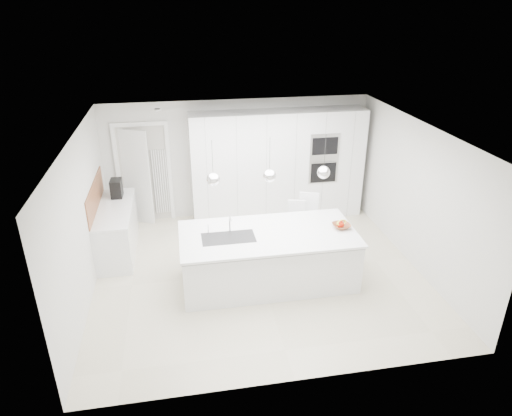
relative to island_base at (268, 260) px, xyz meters
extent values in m
plane|color=beige|center=(-0.10, 0.30, -0.43)|extent=(5.50, 5.50, 0.00)
plane|color=silver|center=(-0.10, 2.80, 0.82)|extent=(5.50, 0.00, 5.50)
plane|color=silver|center=(-2.85, 0.30, 0.82)|extent=(0.00, 5.00, 5.00)
plane|color=white|center=(-0.10, 0.30, 2.07)|extent=(5.50, 5.50, 0.00)
cube|color=white|center=(0.70, 2.50, 0.72)|extent=(3.60, 0.60, 2.30)
cube|color=white|center=(-2.30, 2.72, 0.57)|extent=(0.76, 0.38, 2.00)
cube|color=white|center=(-2.55, 1.50, 0.00)|extent=(0.60, 1.80, 0.86)
cube|color=white|center=(-2.55, 1.50, 0.45)|extent=(0.62, 1.82, 0.04)
cube|color=#925938|center=(-2.84, 1.50, 0.72)|extent=(0.02, 1.80, 0.50)
cube|color=white|center=(0.00, 0.00, 0.00)|extent=(2.80, 1.20, 0.86)
cube|color=white|center=(0.00, 0.05, 0.45)|extent=(2.84, 1.40, 0.04)
cylinder|color=white|center=(-0.60, 0.20, 0.62)|extent=(0.02, 0.02, 0.30)
sphere|color=white|center=(-0.85, 0.00, 1.47)|extent=(0.20, 0.20, 0.20)
sphere|color=white|center=(0.00, 0.00, 1.47)|extent=(0.20, 0.20, 0.20)
sphere|color=white|center=(0.85, 0.00, 1.47)|extent=(0.20, 0.20, 0.20)
imported|color=#925938|center=(1.22, 0.01, 0.51)|extent=(0.31, 0.31, 0.07)
cube|color=black|center=(-2.53, 2.01, 0.64)|extent=(0.21, 0.32, 0.34)
sphere|color=red|center=(1.19, 0.01, 0.54)|extent=(0.08, 0.08, 0.08)
sphere|color=red|center=(1.21, 0.05, 0.54)|extent=(0.09, 0.09, 0.09)
sphere|color=red|center=(1.17, -0.02, 0.54)|extent=(0.08, 0.08, 0.08)
sphere|color=red|center=(1.21, -0.02, 0.54)|extent=(0.09, 0.09, 0.09)
torus|color=yellow|center=(1.21, -0.01, 0.58)|extent=(0.22, 0.16, 0.20)
camera|label=1|loc=(-1.33, -6.30, 3.91)|focal=32.00mm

